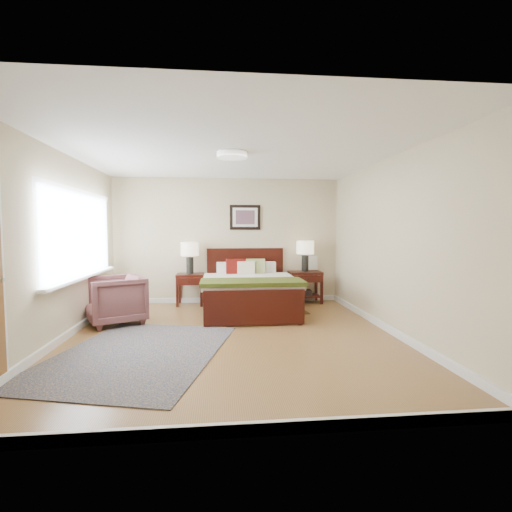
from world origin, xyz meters
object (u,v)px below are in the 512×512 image
at_px(bed, 249,284).
at_px(lamp_right, 305,250).
at_px(nightstand_right, 305,283).
at_px(armchair, 115,300).
at_px(lamp_left, 190,252).
at_px(nightstand_left, 190,280).
at_px(rug_persian, 138,353).

relative_size(bed, lamp_right, 3.28).
xyz_separation_m(nightstand_right, armchair, (-3.34, -1.36, -0.02)).
height_order(lamp_right, armchair, lamp_right).
bearing_deg(armchair, lamp_left, 115.64).
xyz_separation_m(nightstand_right, lamp_right, (-0.00, 0.01, 0.67)).
bearing_deg(nightstand_left, rug_persian, -97.95).
xyz_separation_m(bed, armchair, (-2.15, -0.62, -0.12)).
height_order(bed, armchair, bed).
relative_size(lamp_right, rug_persian, 0.24).
distance_m(bed, lamp_left, 1.44).
distance_m(lamp_left, rug_persian, 3.07).
height_order(nightstand_left, rug_persian, nightstand_left).
bearing_deg(rug_persian, armchair, 128.19).
relative_size(armchair, rug_persian, 0.32).
xyz_separation_m(nightstand_right, rug_persian, (-2.69, -2.85, -0.39)).
bearing_deg(armchair, nightstand_right, 85.27).
xyz_separation_m(bed, nightstand_right, (1.19, 0.74, -0.11)).
height_order(bed, nightstand_right, bed).
relative_size(bed, lamp_left, 3.28).
bearing_deg(rug_persian, nightstand_right, 61.05).
distance_m(lamp_left, armchair, 1.86).
distance_m(armchair, rug_persian, 1.67).
height_order(lamp_left, rug_persian, lamp_left).
height_order(nightstand_left, lamp_right, lamp_right).
xyz_separation_m(armchair, rug_persian, (0.66, -1.49, -0.37)).
relative_size(nightstand_right, armchair, 0.77).
distance_m(bed, nightstand_left, 1.32).
bearing_deg(bed, nightstand_left, 146.16).
distance_m(bed, rug_persian, 2.63).
distance_m(nightstand_left, nightstand_right, 2.29).
xyz_separation_m(bed, lamp_left, (-1.09, 0.75, 0.54)).
height_order(lamp_left, armchair, lamp_left).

